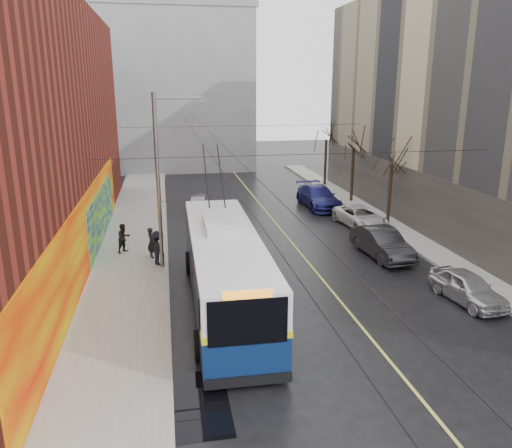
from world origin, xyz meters
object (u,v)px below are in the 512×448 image
Objects in this scene: parked_car_c at (361,217)px; pedestrian_c at (158,248)px; parked_car_d at (318,197)px; streetlight_pole at (161,178)px; tree_near at (393,153)px; pedestrian_b at (124,238)px; tree_mid at (354,138)px; parked_car_b at (382,243)px; following_car at (198,203)px; parked_car_a at (467,287)px; pedestrian_a at (151,243)px; trolleybus at (225,267)px; tree_far at (327,131)px.

pedestrian_c reaches higher than parked_car_c.
streetlight_pole is at bearing -137.20° from parked_car_d.
tree_near is 16.94m from pedestrian_c.
pedestrian_b is at bearing -169.55° from tree_near.
parked_car_b is (-3.20, -13.13, -4.45)m from tree_mid.
streetlight_pole is at bearing -163.06° from pedestrian_c.
following_car is 2.19× the size of pedestrian_c.
pedestrian_a is (-13.86, 8.13, 0.31)m from parked_car_a.
parked_car_d is (9.39, 16.69, -0.91)m from trolleybus.
pedestrian_a is at bearing 114.10° from streetlight_pole.
pedestrian_b is at bearing -149.49° from parked_car_d.
pedestrian_b is (-14.21, 2.92, 0.18)m from parked_car_b.
tree_far is at bearing 63.87° from trolleybus.
pedestrian_a is at bearing -144.35° from tree_mid.
tree_far is at bearing 0.59° from pedestrian_b.
pedestrian_a is at bearing -164.58° from tree_near.
tree_far is 1.63× the size of parked_car_a.
parked_car_d is (11.94, 11.79, -4.01)m from streetlight_pole.
following_car is (-12.61, -8.05, -4.46)m from tree_far.
following_car is (-0.02, 16.85, -1.06)m from trolleybus.
tree_mid reaches higher than tree_near.
tree_mid is 20.14m from parked_car_a.
trolleybus reaches higher than parked_car_d.
parked_car_a is 1.00× the size of following_car.
parked_car_b is 14.50m from pedestrian_b.
tree_far is (0.00, 14.00, 0.17)m from tree_near.
tree_far is 20.84m from parked_car_b.
pedestrian_b reaches higher than parked_car_c.
parked_car_d is 9.41m from following_car.
pedestrian_c reaches higher than parked_car_a.
pedestrian_a is at bearing -100.21° from following_car.
tree_far is 3.87× the size of pedestrian_a.
trolleybus is 9.11m from pedestrian_b.
parked_car_d is at bearing 118.92° from tree_near.
parked_car_b is at bearing -99.03° from tree_far.
tree_near is 3.48× the size of pedestrian_c.
tree_mid is at bearing 55.58° from trolleybus.
tree_mid reaches higher than parked_car_b.
parked_car_c is (0.00, 12.50, -0.01)m from parked_car_a.
parked_car_a is 0.83× the size of parked_car_c.
tree_near is 1.59× the size of following_car.
pedestrian_c is (-2.89, -11.56, 0.38)m from following_car.
streetlight_pole is 5.39× the size of pedestrian_b.
streetlight_pole is 0.67× the size of trolleybus.
tree_mid is 1.66× the size of following_car.
parked_car_b reaches higher than following_car.
parked_car_a is (-2.00, -26.51, -4.46)m from tree_far.
parked_car_a is at bearing -99.08° from tree_near.
following_car is (-10.61, 5.96, 0.01)m from parked_car_c.
streetlight_pole is at bearing -139.35° from tree_mid.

